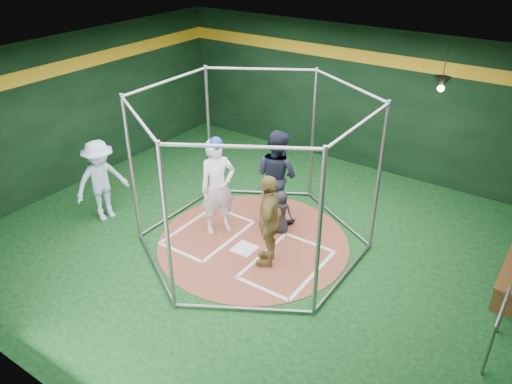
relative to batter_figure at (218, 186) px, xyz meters
The scene contains 13 objects.
room_shell 1.10m from the batter_figure, ahead, with size 10.10×9.10×3.53m.
clay_disc 1.32m from the batter_figure, ahead, with size 3.80×3.80×0.01m, color brown.
home_plate 1.34m from the batter_figure, 17.97° to the right, with size 0.43×0.43×0.01m, color white.
batter_box_left 1.05m from the batter_figure, 118.78° to the right, with size 1.17×1.77×0.01m.
batter_box_right 2.06m from the batter_figure, ahead, with size 1.17×1.77×0.01m.
batting_cage 0.95m from the batter_figure, ahead, with size 4.05×4.67×3.00m.
pendant_lamp_near 5.03m from the batter_figure, 50.16° to the left, with size 0.34×0.34×0.90m.
batter_figure is the anchor object (origin of this frame).
visitor_leopard 1.48m from the batter_figure, 13.35° to the right, with size 1.06×0.44×1.81m, color #AC9249.
catcher_figure 1.36m from the batter_figure, 30.67° to the left, with size 0.49×0.57×0.92m.
umpire 1.29m from the batter_figure, 57.00° to the left, with size 0.97×0.76×2.00m, color black.
bystander_blue 2.52m from the batter_figure, 157.23° to the right, with size 1.15×0.66×1.78m, color #B0CBE8.
steel_railing 5.41m from the batter_figure, ahead, with size 0.05×1.05×0.90m.
Camera 1 is at (4.70, -6.77, 5.70)m, focal length 35.00 mm.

